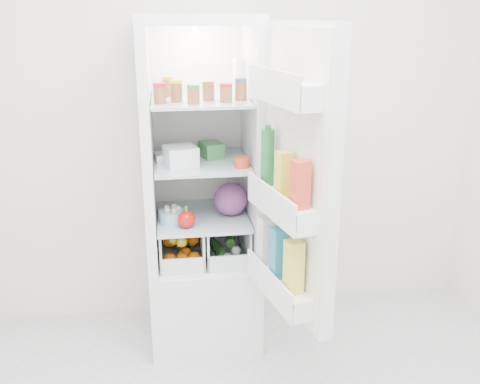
{
  "coord_description": "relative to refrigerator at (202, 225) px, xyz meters",
  "views": [
    {
      "loc": [
        -0.38,
        -1.56,
        1.8
      ],
      "look_at": [
        -0.02,
        0.95,
        0.95
      ],
      "focal_mm": 40.0,
      "sensor_mm": 36.0,
      "label": 1
    }
  ],
  "objects": [
    {
      "name": "room_walls",
      "position": [
        0.2,
        -1.25,
        0.93
      ],
      "size": [
        3.02,
        3.02,
        2.61
      ],
      "color": "white",
      "rests_on": "ground"
    },
    {
      "name": "refrigerator",
      "position": [
        0.0,
        0.0,
        0.0
      ],
      "size": [
        0.6,
        0.6,
        1.8
      ],
      "color": "white",
      "rests_on": "ground"
    },
    {
      "name": "shelf_low",
      "position": [
        -0.0,
        -0.06,
        0.07
      ],
      "size": [
        0.49,
        0.53,
        0.01
      ],
      "primitive_type": "cube",
      "color": "#ABBFC9",
      "rests_on": "refrigerator"
    },
    {
      "name": "shelf_mid",
      "position": [
        -0.0,
        -0.06,
        0.38
      ],
      "size": [
        0.49,
        0.53,
        0.02
      ],
      "primitive_type": "cube",
      "color": "#ABBFC9",
      "rests_on": "refrigerator"
    },
    {
      "name": "shelf_top",
      "position": [
        -0.0,
        -0.06,
        0.71
      ],
      "size": [
        0.49,
        0.53,
        0.02
      ],
      "primitive_type": "cube",
      "color": "#ABBFC9",
      "rests_on": "refrigerator"
    },
    {
      "name": "crisper_left",
      "position": [
        -0.12,
        -0.06,
        -0.06
      ],
      "size": [
        0.23,
        0.46,
        0.22
      ],
      "primitive_type": null,
      "color": "silver",
      "rests_on": "refrigerator"
    },
    {
      "name": "crisper_right",
      "position": [
        0.12,
        -0.06,
        -0.06
      ],
      "size": [
        0.23,
        0.46,
        0.22
      ],
      "primitive_type": null,
      "color": "silver",
      "rests_on": "refrigerator"
    },
    {
      "name": "condiment_jars",
      "position": [
        -0.02,
        -0.14,
        0.76
      ],
      "size": [
        0.46,
        0.32,
        0.08
      ],
      "color": "#B21919",
      "rests_on": "shelf_top"
    },
    {
      "name": "squeeze_bottle",
      "position": [
        0.21,
        0.05,
        0.82
      ],
      "size": [
        0.07,
        0.07,
        0.19
      ],
      "primitive_type": "cylinder",
      "rotation": [
        0.0,
        0.0,
        0.34
      ],
      "color": "white",
      "rests_on": "shelf_top"
    },
    {
      "name": "tub_white",
      "position": [
        -0.11,
        -0.13,
        0.44
      ],
      "size": [
        0.19,
        0.19,
        0.1
      ],
      "primitive_type": "cube",
      "rotation": [
        0.0,
        0.0,
        0.24
      ],
      "color": "white",
      "rests_on": "shelf_mid"
    },
    {
      "name": "tin_red",
      "position": [
        0.19,
        -0.21,
        0.42
      ],
      "size": [
        0.08,
        0.08,
        0.05
      ],
      "primitive_type": "cylinder",
      "rotation": [
        0.0,
        0.0,
        0.03
      ],
      "color": "red",
      "rests_on": "shelf_mid"
    },
    {
      "name": "foil_tray",
      "position": [
        -0.16,
        -0.02,
        0.41
      ],
      "size": [
        0.19,
        0.16,
        0.04
      ],
      "primitive_type": "cube",
      "rotation": [
        0.0,
        0.0,
        0.18
      ],
      "color": "silver",
      "rests_on": "shelf_mid"
    },
    {
      "name": "tub_green",
      "position": [
        0.06,
        0.01,
        0.43
      ],
      "size": [
        0.14,
        0.17,
        0.08
      ],
      "primitive_type": "cube",
      "rotation": [
        0.0,
        0.0,
        0.29
      ],
      "color": "#3C8440",
      "rests_on": "shelf_mid"
    },
    {
      "name": "red_cabbage",
      "position": [
        0.15,
        -0.07,
        0.17
      ],
      "size": [
        0.18,
        0.18,
        0.18
      ],
      "primitive_type": "sphere",
      "color": "#511E59",
      "rests_on": "shelf_low"
    },
    {
      "name": "bell_pepper",
      "position": [
        -0.09,
        -0.23,
        0.13
      ],
      "size": [
        0.09,
        0.09,
        0.09
      ],
      "primitive_type": "sphere",
      "color": "red",
      "rests_on": "shelf_low"
    },
    {
      "name": "mushroom_bowl",
      "position": [
        -0.17,
        -0.14,
        0.11
      ],
      "size": [
        0.14,
        0.14,
        0.06
      ],
      "primitive_type": "cylinder",
      "rotation": [
        0.0,
        0.0,
        0.02
      ],
      "color": "#9AC7E7",
      "rests_on": "shelf_low"
    },
    {
      "name": "citrus_pile",
      "position": [
        -0.12,
        -0.09,
        -0.08
      ],
      "size": [
        0.2,
        0.31,
        0.16
      ],
      "color": "#DB620B",
      "rests_on": "refrigerator"
    },
    {
      "name": "veg_pile",
      "position": [
        0.13,
        -0.06,
        -0.1
      ],
      "size": [
        0.16,
        0.3,
        0.1
      ],
      "color": "#204F1A",
      "rests_on": "refrigerator"
    },
    {
      "name": "fridge_door",
      "position": [
        0.37,
        -0.63,
        0.43
      ],
      "size": [
        0.28,
        0.6,
        1.3
      ],
      "rotation": [
        0.0,
        0.0,
        1.79
      ],
      "color": "white",
      "rests_on": "refrigerator"
    }
  ]
}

